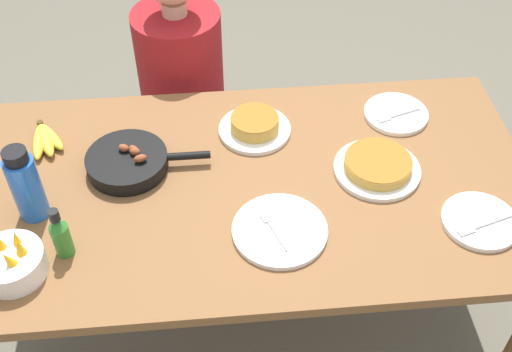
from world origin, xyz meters
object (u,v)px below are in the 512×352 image
(water_bottle, at_px, (26,185))
(person_figure, at_px, (184,106))
(skillet, at_px, (129,162))
(empty_plate_far_left, at_px, (280,230))
(fruit_bowl_mango, at_px, (11,263))
(frittata_plate_side, at_px, (255,126))
(empty_plate_far_right, at_px, (396,114))
(banana_bunch, at_px, (45,139))
(hot_sauce_bottle, at_px, (61,235))
(frittata_plate_center, at_px, (377,166))
(empty_plate_near_front, at_px, (480,221))

(water_bottle, bearing_deg, person_figure, 60.41)
(skillet, bearing_deg, empty_plate_far_left, -34.35)
(fruit_bowl_mango, xyz_separation_m, person_figure, (0.44, 0.94, -0.28))
(frittata_plate_side, bearing_deg, empty_plate_far_right, 4.35)
(banana_bunch, height_order, fruit_bowl_mango, fruit_bowl_mango)
(fruit_bowl_mango, distance_m, hot_sauce_bottle, 0.14)
(frittata_plate_center, relative_size, hot_sauce_bottle, 1.59)
(empty_plate_near_front, distance_m, water_bottle, 1.27)
(skillet, bearing_deg, frittata_plate_center, -6.05)
(empty_plate_near_front, bearing_deg, water_bottle, 172.91)
(skillet, xyz_separation_m, empty_plate_far_left, (0.43, -0.30, -0.02))
(frittata_plate_side, xyz_separation_m, empty_plate_far_left, (0.03, -0.43, -0.02))
(frittata_plate_center, xyz_separation_m, empty_plate_near_front, (0.24, -0.23, -0.01))
(frittata_plate_side, bearing_deg, empty_plate_near_front, -36.85)
(frittata_plate_side, xyz_separation_m, empty_plate_near_front, (0.60, -0.45, -0.02))
(empty_plate_far_left, bearing_deg, skillet, 145.40)
(water_bottle, height_order, person_figure, person_figure)
(water_bottle, bearing_deg, frittata_plate_side, 23.89)
(empty_plate_near_front, distance_m, person_figure, 1.25)
(frittata_plate_center, distance_m, empty_plate_far_right, 0.28)
(empty_plate_far_left, distance_m, hot_sauce_bottle, 0.59)
(frittata_plate_center, distance_m, empty_plate_far_left, 0.39)
(hot_sauce_bottle, bearing_deg, empty_plate_near_front, -0.20)
(frittata_plate_side, bearing_deg, empty_plate_far_left, -85.86)
(frittata_plate_center, bearing_deg, fruit_bowl_mango, -164.72)
(water_bottle, bearing_deg, skillet, 31.20)
(empty_plate_far_right, height_order, fruit_bowl_mango, fruit_bowl_mango)
(frittata_plate_side, relative_size, empty_plate_far_right, 1.10)
(frittata_plate_center, height_order, empty_plate_far_left, frittata_plate_center)
(hot_sauce_bottle, relative_size, person_figure, 0.15)
(hot_sauce_bottle, xyz_separation_m, person_figure, (0.31, 0.89, -0.31))
(empty_plate_far_right, distance_m, fruit_bowl_mango, 1.28)
(frittata_plate_center, relative_size, empty_plate_far_right, 1.24)
(empty_plate_far_left, relative_size, hot_sauce_bottle, 1.61)
(water_bottle, bearing_deg, empty_plate_far_right, 16.11)
(fruit_bowl_mango, bearing_deg, water_bottle, 83.69)
(frittata_plate_side, relative_size, empty_plate_near_front, 1.08)
(frittata_plate_side, xyz_separation_m, person_figure, (-0.24, 0.44, -0.26))
(empty_plate_far_right, bearing_deg, hot_sauce_bottle, -155.05)
(banana_bunch, distance_m, skillet, 0.31)
(empty_plate_far_right, xyz_separation_m, fruit_bowl_mango, (-1.16, -0.54, 0.03))
(frittata_plate_side, height_order, empty_plate_near_front, frittata_plate_side)
(empty_plate_near_front, height_order, water_bottle, water_bottle)
(frittata_plate_side, bearing_deg, fruit_bowl_mango, -143.76)
(water_bottle, bearing_deg, hot_sauce_bottle, -55.75)
(banana_bunch, relative_size, fruit_bowl_mango, 1.00)
(person_figure, bearing_deg, water_bottle, -119.59)
(empty_plate_far_left, height_order, water_bottle, water_bottle)
(frittata_plate_center, xyz_separation_m, hot_sauce_bottle, (-0.91, -0.23, 0.05))
(frittata_plate_center, relative_size, empty_plate_far_left, 0.99)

